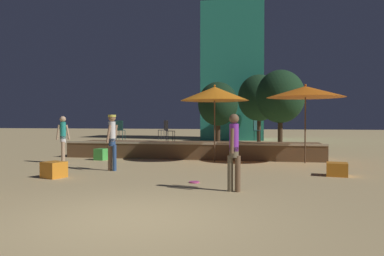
# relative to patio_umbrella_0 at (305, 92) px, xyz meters

# --- Properties ---
(ground_plane) EXTENTS (120.00, 120.00, 0.00)m
(ground_plane) POSITION_rel_patio_umbrella_0_xyz_m (-3.70, -8.87, -2.69)
(ground_plane) COLOR tan
(wooden_deck) EXTENTS (10.86, 2.61, 0.71)m
(wooden_deck) POSITION_rel_patio_umbrella_0_xyz_m (-4.54, 1.58, -2.38)
(wooden_deck) COLOR brown
(wooden_deck) RESTS_ON ground
(patio_umbrella_0) EXTENTS (2.90, 2.90, 2.99)m
(patio_umbrella_0) POSITION_rel_patio_umbrella_0_xyz_m (0.00, 0.00, 0.00)
(patio_umbrella_0) COLOR brown
(patio_umbrella_0) RESTS_ON ground
(patio_umbrella_1) EXTENTS (2.69, 2.69, 3.02)m
(patio_umbrella_1) POSITION_rel_patio_umbrella_0_xyz_m (-3.43, -0.09, -0.03)
(patio_umbrella_1) COLOR brown
(patio_umbrella_1) RESTS_ON ground
(cube_seat_0) EXTENTS (0.69, 0.69, 0.45)m
(cube_seat_0) POSITION_rel_patio_umbrella_0_xyz_m (-7.37, -5.03, -2.47)
(cube_seat_0) COLOR orange
(cube_seat_0) RESTS_ON ground
(cube_seat_1) EXTENTS (0.67, 0.67, 0.39)m
(cube_seat_1) POSITION_rel_patio_umbrella_0_xyz_m (0.56, -3.19, -2.50)
(cube_seat_1) COLOR orange
(cube_seat_1) RESTS_ON ground
(cube_seat_2) EXTENTS (0.53, 0.53, 0.47)m
(cube_seat_2) POSITION_rel_patio_umbrella_0_xyz_m (-8.04, -0.42, -2.46)
(cube_seat_2) COLOR #4CC651
(cube_seat_2) RESTS_ON ground
(person_0) EXTENTS (0.30, 0.46, 1.77)m
(person_0) POSITION_rel_patio_umbrella_0_xyz_m (-2.21, -6.13, -1.72)
(person_0) COLOR brown
(person_0) RESTS_ON ground
(person_1) EXTENTS (0.49, 0.30, 1.78)m
(person_1) POSITION_rel_patio_umbrella_0_xyz_m (-8.97, -1.75, -1.72)
(person_1) COLOR tan
(person_1) RESTS_ON ground
(person_2) EXTENTS (0.30, 0.56, 1.81)m
(person_2) POSITION_rel_patio_umbrella_0_xyz_m (-6.33, -3.35, -1.65)
(person_2) COLOR #997051
(person_2) RESTS_ON ground
(bistro_chair_0) EXTENTS (0.40, 0.40, 0.90)m
(bistro_chair_0) POSITION_rel_patio_umbrella_0_xyz_m (-8.00, 1.51, -1.44)
(bistro_chair_0) COLOR #1E4C47
(bistro_chair_0) RESTS_ON wooden_deck
(bistro_chair_1) EXTENTS (0.47, 0.47, 0.90)m
(bistro_chair_1) POSITION_rel_patio_umbrella_0_xyz_m (-5.55, 0.86, -1.44)
(bistro_chair_1) COLOR #47474C
(bistro_chair_1) RESTS_ON wooden_deck
(bistro_chair_2) EXTENTS (0.48, 0.48, 0.90)m
(bistro_chair_2) POSITION_rel_patio_umbrella_0_xyz_m (-6.12, 2.32, -1.44)
(bistro_chair_2) COLOR #47474C
(bistro_chair_2) RESTS_ON wooden_deck
(bistro_chair_3) EXTENTS (0.45, 0.44, 0.90)m
(bistro_chair_3) POSITION_rel_patio_umbrella_0_xyz_m (-1.84, 2.24, -1.44)
(bistro_chair_3) COLOR #1E4C47
(bistro_chair_3) RESTS_ON wooden_deck
(frisbee_disc) EXTENTS (0.27, 0.27, 0.03)m
(frisbee_disc) POSITION_rel_patio_umbrella_0_xyz_m (-3.31, -5.14, -2.67)
(frisbee_disc) COLOR #E54C99
(frisbee_disc) RESTS_ON ground
(background_tree_0) EXTENTS (2.81, 2.81, 4.55)m
(background_tree_0) POSITION_rel_patio_umbrella_0_xyz_m (-0.59, 7.74, 0.30)
(background_tree_0) COLOR #3D2B1C
(background_tree_0) RESTS_ON ground
(background_tree_1) EXTENTS (3.08, 3.08, 4.94)m
(background_tree_1) POSITION_rel_patio_umbrella_0_xyz_m (-1.87, 13.03, 0.55)
(background_tree_1) COLOR #3D2B1C
(background_tree_1) RESTS_ON ground
(background_tree_2) EXTENTS (2.33, 2.33, 3.86)m
(background_tree_2) POSITION_rel_patio_umbrella_0_xyz_m (-4.18, 7.17, -0.13)
(background_tree_2) COLOR #3D2B1C
(background_tree_2) RESTS_ON ground
(distant_building) EXTENTS (5.02, 4.89, 11.16)m
(distant_building) POSITION_rel_patio_umbrella_0_xyz_m (-4.03, 17.40, 2.89)
(distant_building) COLOR teal
(distant_building) RESTS_ON ground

